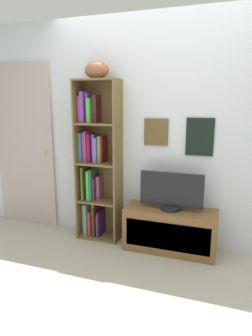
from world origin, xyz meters
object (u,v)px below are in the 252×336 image
(football, at_px, (97,70))
(television, at_px, (171,192))
(door, at_px, (25,147))
(bookshelf, at_px, (95,166))
(tv_stand, at_px, (170,230))

(football, distance_m, television, 1.50)
(television, height_order, door, door)
(bookshelf, relative_size, football, 6.35)
(bookshelf, height_order, door, door)
(tv_stand, relative_size, television, 1.47)
(football, height_order, television, football)
(tv_stand, xyz_separation_m, door, (-1.91, 0.16, 0.78))
(football, bearing_deg, door, 173.91)
(bookshelf, relative_size, tv_stand, 1.87)
(bookshelf, xyz_separation_m, tv_stand, (0.90, -0.08, -0.63))
(door, bearing_deg, tv_stand, -4.74)
(bookshelf, distance_m, tv_stand, 1.10)
(bookshelf, xyz_separation_m, football, (0.06, -0.03, 1.04))
(tv_stand, bearing_deg, bookshelf, 175.14)
(football, bearing_deg, television, -2.94)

